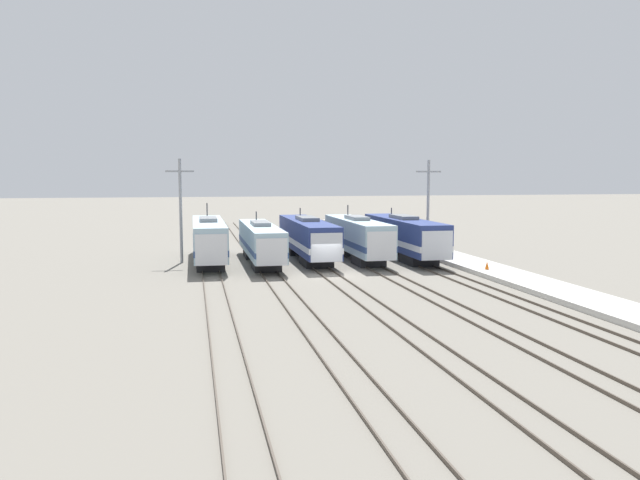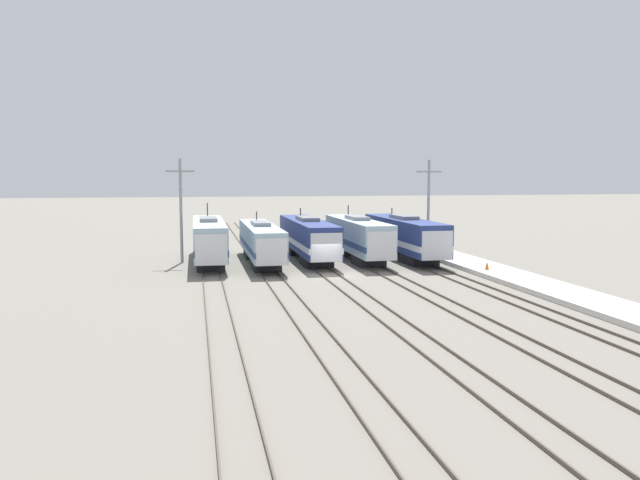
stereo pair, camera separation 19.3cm
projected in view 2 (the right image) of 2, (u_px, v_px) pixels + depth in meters
ground_plane at (330, 275)px, 51.56m from camera, size 400.00×400.00×0.00m
rail_pair_far_left at (212, 278)px, 49.67m from camera, size 1.50×120.00×0.15m
rail_pair_center_left at (272, 276)px, 50.61m from camera, size 1.51×120.00×0.15m
rail_pair_center at (330, 275)px, 51.55m from camera, size 1.51×120.00×0.15m
rail_pair_center_right at (385, 273)px, 52.49m from camera, size 1.51×120.00×0.15m
rail_pair_far_right at (439, 271)px, 53.44m from camera, size 1.50×120.00×0.15m
locomotive_far_left at (209, 240)px, 58.64m from camera, size 2.89×17.60×5.51m
locomotive_center_left at (261, 242)px, 58.25m from camera, size 2.80×17.28×4.67m
locomotive_center at (308, 238)px, 60.94m from camera, size 3.02×18.34×4.88m
locomotive_center_right at (358, 238)px, 60.98m from camera, size 2.90×16.69×5.20m
locomotive_far_right at (405, 237)px, 61.88m from camera, size 3.09×17.74×4.86m
catenary_tower_left at (181, 208)px, 58.67m from camera, size 2.63×0.28×9.82m
catenary_tower_right at (428, 205)px, 63.52m from camera, size 2.63×0.28×9.82m
platform at (485, 268)px, 54.26m from camera, size 4.00×120.00×0.39m
traffic_cone at (487, 265)px, 52.22m from camera, size 0.36×0.36×0.69m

